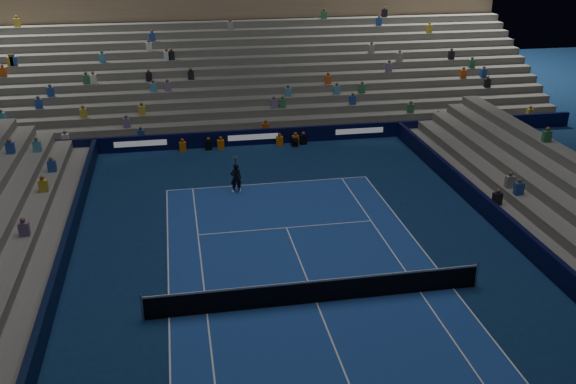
# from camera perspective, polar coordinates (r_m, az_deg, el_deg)

# --- Properties ---
(ground) EXTENTS (90.00, 90.00, 0.00)m
(ground) POSITION_cam_1_polar(r_m,az_deg,el_deg) (24.38, 2.57, -9.87)
(ground) COLOR #0C244B
(ground) RESTS_ON ground
(court_surface) EXTENTS (10.97, 23.77, 0.01)m
(court_surface) POSITION_cam_1_polar(r_m,az_deg,el_deg) (24.38, 2.57, -9.86)
(court_surface) COLOR navy
(court_surface) RESTS_ON ground
(sponsor_barrier_far) EXTENTS (44.00, 0.25, 1.00)m
(sponsor_barrier_far) POSITION_cam_1_polar(r_m,az_deg,el_deg) (40.72, -3.17, 4.93)
(sponsor_barrier_far) COLOR black
(sponsor_barrier_far) RESTS_ON ground
(sponsor_barrier_east) EXTENTS (0.25, 37.00, 1.00)m
(sponsor_barrier_east) POSITION_cam_1_polar(r_m,az_deg,el_deg) (27.69, 22.69, -6.28)
(sponsor_barrier_east) COLOR black
(sponsor_barrier_east) RESTS_ON ground
(sponsor_barrier_west) EXTENTS (0.25, 37.00, 1.00)m
(sponsor_barrier_west) POSITION_cam_1_polar(r_m,az_deg,el_deg) (24.17, -20.87, -10.51)
(sponsor_barrier_west) COLOR black
(sponsor_barrier_west) RESTS_ON ground
(grandstand_main) EXTENTS (44.00, 15.20, 11.20)m
(grandstand_main) POSITION_cam_1_polar(r_m,az_deg,el_deg) (49.01, -4.69, 11.55)
(grandstand_main) COLOR #61615C
(grandstand_main) RESTS_ON ground
(tennis_net) EXTENTS (12.90, 0.10, 1.10)m
(tennis_net) POSITION_cam_1_polar(r_m,az_deg,el_deg) (24.11, 2.59, -8.86)
(tennis_net) COLOR #B2B2B7
(tennis_net) RESTS_ON ground
(tennis_player) EXTENTS (0.58, 0.38, 1.59)m
(tennis_player) POSITION_cam_1_polar(r_m,az_deg,el_deg) (33.48, -4.68, 1.25)
(tennis_player) COLOR black
(tennis_player) RESTS_ON ground
(broadcast_camera) EXTENTS (0.40, 0.83, 0.51)m
(broadcast_camera) POSITION_cam_1_polar(r_m,az_deg,el_deg) (40.49, 0.59, 4.52)
(broadcast_camera) COLOR black
(broadcast_camera) RESTS_ON ground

